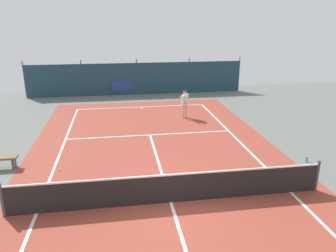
{
  "coord_description": "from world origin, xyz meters",
  "views": [
    {
      "loc": [
        -1.52,
        -9.1,
        5.63
      ],
      "look_at": [
        0.7,
        5.02,
        0.9
      ],
      "focal_mm": 35.19,
      "sensor_mm": 36.0,
      "label": 1
    }
  ],
  "objects_px": {
    "tennis_net": "(171,188)",
    "tennis_ball_near_player": "(59,170)",
    "parked_car": "(120,79)",
    "water_bottle": "(307,159)",
    "tennis_player": "(185,102)"
  },
  "relations": [
    {
      "from": "tennis_net",
      "to": "tennis_ball_near_player",
      "type": "xyz_separation_m",
      "value": [
        -3.9,
        2.93,
        -0.48
      ]
    },
    {
      "from": "parked_car",
      "to": "water_bottle",
      "type": "height_order",
      "value": "parked_car"
    },
    {
      "from": "tennis_net",
      "to": "parked_car",
      "type": "distance_m",
      "value": 17.84
    },
    {
      "from": "tennis_net",
      "to": "parked_car",
      "type": "xyz_separation_m",
      "value": [
        -1.24,
        17.79,
        0.33
      ]
    },
    {
      "from": "tennis_ball_near_player",
      "to": "parked_car",
      "type": "bearing_deg",
      "value": 79.84
    },
    {
      "from": "water_bottle",
      "to": "tennis_ball_near_player",
      "type": "bearing_deg",
      "value": 175.75
    },
    {
      "from": "tennis_net",
      "to": "water_bottle",
      "type": "distance_m",
      "value": 6.4
    },
    {
      "from": "tennis_net",
      "to": "tennis_ball_near_player",
      "type": "distance_m",
      "value": 4.9
    },
    {
      "from": "tennis_net",
      "to": "tennis_player",
      "type": "height_order",
      "value": "tennis_player"
    },
    {
      "from": "tennis_ball_near_player",
      "to": "water_bottle",
      "type": "relative_size",
      "value": 0.28
    },
    {
      "from": "tennis_ball_near_player",
      "to": "tennis_net",
      "type": "bearing_deg",
      "value": -36.95
    },
    {
      "from": "tennis_net",
      "to": "tennis_ball_near_player",
      "type": "bearing_deg",
      "value": 143.05
    },
    {
      "from": "parked_car",
      "to": "water_bottle",
      "type": "bearing_deg",
      "value": 109.73
    },
    {
      "from": "tennis_player",
      "to": "tennis_ball_near_player",
      "type": "height_order",
      "value": "tennis_player"
    },
    {
      "from": "tennis_net",
      "to": "tennis_ball_near_player",
      "type": "height_order",
      "value": "tennis_net"
    }
  ]
}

